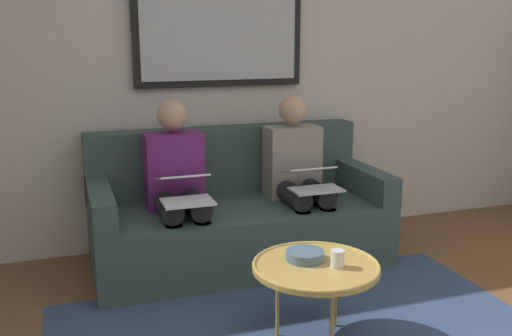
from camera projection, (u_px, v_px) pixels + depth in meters
wall_rear at (217, 69)px, 4.26m from camera, size 6.00×0.12×2.60m
couch at (237, 216)px, 4.04m from camera, size 1.99×0.90×0.90m
framed_mirror at (219, 35)px, 4.11m from camera, size 1.24×0.05×0.74m
coffee_table at (316, 267)px, 2.91m from camera, size 0.65×0.65×0.43m
cup at (337, 259)px, 2.87m from camera, size 0.07×0.07×0.09m
bowl at (305, 255)px, 2.96m from camera, size 0.20×0.20×0.05m
person_left at (297, 172)px, 4.04m from camera, size 0.38×0.58×1.14m
laptop_silver at (312, 178)px, 3.81m from camera, size 0.33×0.33×0.14m
person_right at (177, 182)px, 3.77m from camera, size 0.38×0.58×1.14m
laptop_white at (185, 188)px, 3.55m from camera, size 0.31×0.38×0.16m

